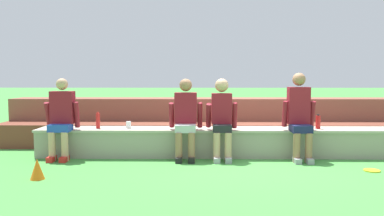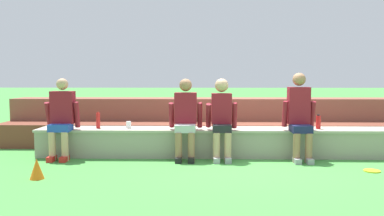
{
  "view_description": "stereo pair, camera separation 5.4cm",
  "coord_description": "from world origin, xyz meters",
  "views": [
    {
      "loc": [
        -0.94,
        -6.27,
        1.35
      ],
      "look_at": [
        -1.02,
        0.28,
        0.82
      ],
      "focal_mm": 36.5,
      "sensor_mm": 36.0,
      "label": 1
    },
    {
      "loc": [
        -0.88,
        -6.27,
        1.35
      ],
      "look_at": [
        -1.02,
        0.28,
        0.82
      ],
      "focal_mm": 36.5,
      "sensor_mm": 36.0,
      "label": 2
    }
  ],
  "objects": [
    {
      "name": "ground_plane",
      "position": [
        0.0,
        0.0,
        0.0
      ],
      "size": [
        80.0,
        80.0,
        0.0
      ],
      "primitive_type": "plane",
      "color": "#428E3D"
    },
    {
      "name": "stone_seating_wall",
      "position": [
        0.0,
        0.28,
        0.25
      ],
      "size": [
        7.25,
        0.59,
        0.47
      ],
      "color": "gray",
      "rests_on": "ground"
    },
    {
      "name": "brick_bleachers",
      "position": [
        0.0,
        1.67,
        0.37
      ],
      "size": [
        9.52,
        1.43,
        0.89
      ],
      "color": "brown",
      "rests_on": "ground"
    },
    {
      "name": "person_far_left",
      "position": [
        -3.14,
        0.0,
        0.69
      ],
      "size": [
        0.55,
        0.49,
        1.32
      ],
      "color": "tan",
      "rests_on": "ground"
    },
    {
      "name": "person_left_of_center",
      "position": [
        -1.12,
        0.01,
        0.69
      ],
      "size": [
        0.54,
        0.56,
        1.31
      ],
      "color": "#996B4C",
      "rests_on": "ground"
    },
    {
      "name": "person_center",
      "position": [
        -0.53,
        -0.01,
        0.7
      ],
      "size": [
        0.5,
        0.53,
        1.31
      ],
      "color": "tan",
      "rests_on": "ground"
    },
    {
      "name": "person_right_of_center",
      "position": [
        0.72,
        -0.01,
        0.74
      ],
      "size": [
        0.52,
        0.57,
        1.4
      ],
      "color": "#996B4C",
      "rests_on": "ground"
    },
    {
      "name": "water_bottle_mid_left",
      "position": [
        -2.61,
        0.25,
        0.6
      ],
      "size": [
        0.07,
        0.07,
        0.28
      ],
      "color": "red",
      "rests_on": "stone_seating_wall"
    },
    {
      "name": "water_bottle_near_right",
      "position": [
        1.1,
        0.26,
        0.58
      ],
      "size": [
        0.08,
        0.08,
        0.24
      ],
      "color": "red",
      "rests_on": "stone_seating_wall"
    },
    {
      "name": "plastic_cup_middle",
      "position": [
        -2.1,
        0.29,
        0.53
      ],
      "size": [
        0.08,
        0.08,
        0.11
      ],
      "primitive_type": "cylinder",
      "color": "white",
      "rests_on": "stone_seating_wall"
    },
    {
      "name": "frisbee",
      "position": [
        1.56,
        -0.78,
        0.01
      ],
      "size": [
        0.22,
        0.22,
        0.02
      ],
      "primitive_type": "cylinder",
      "color": "yellow",
      "rests_on": "ground"
    },
    {
      "name": "sports_cone",
      "position": [
        -3.03,
        -1.28,
        0.14
      ],
      "size": [
        0.19,
        0.19,
        0.27
      ],
      "primitive_type": "cone",
      "color": "orange",
      "rests_on": "ground"
    }
  ]
}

